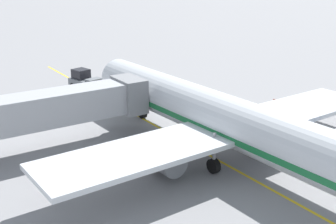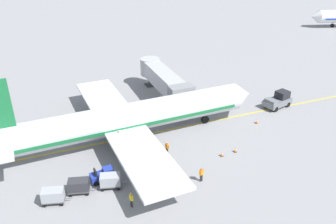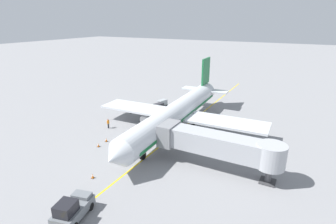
# 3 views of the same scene
# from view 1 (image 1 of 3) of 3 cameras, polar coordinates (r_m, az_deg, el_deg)

# --- Properties ---
(ground_plane) EXTENTS (400.00, 400.00, 0.00)m
(ground_plane) POSITION_cam_1_polar(r_m,az_deg,el_deg) (34.22, 6.87, -6.43)
(ground_plane) COLOR gray
(gate_lead_in_line) EXTENTS (0.24, 80.00, 0.01)m
(gate_lead_in_line) POSITION_cam_1_polar(r_m,az_deg,el_deg) (34.22, 6.87, -6.42)
(gate_lead_in_line) COLOR gold
(gate_lead_in_line) RESTS_ON ground
(parked_airliner) EXTENTS (30.19, 37.31, 10.63)m
(parked_airliner) POSITION_cam_1_polar(r_m,az_deg,el_deg) (33.82, 7.09, -0.91)
(parked_airliner) COLOR silver
(parked_airliner) RESTS_ON ground
(jet_bridge) EXTENTS (15.98, 3.50, 4.98)m
(jet_bridge) POSITION_cam_1_polar(r_m,az_deg,el_deg) (36.48, -14.69, 0.52)
(jet_bridge) COLOR #A8AAAF
(jet_bridge) RESTS_ON ground
(pushback_tractor) EXTENTS (3.15, 4.79, 2.40)m
(pushback_tractor) POSITION_cam_1_polar(r_m,az_deg,el_deg) (54.07, -10.69, 4.01)
(pushback_tractor) COLOR slate
(pushback_tractor) RESTS_ON ground
(baggage_tug_lead) EXTENTS (1.47, 2.59, 1.62)m
(baggage_tug_lead) POSITION_cam_1_polar(r_m,az_deg,el_deg) (36.59, 20.22, -4.58)
(baggage_tug_lead) COLOR #1E339E
(baggage_tug_lead) RESTS_ON ground
(baggage_cart_front) EXTENTS (1.84, 2.98, 1.58)m
(baggage_cart_front) POSITION_cam_1_polar(r_m,az_deg,el_deg) (37.90, 21.06, -3.50)
(baggage_cart_front) COLOR #4C4C51
(baggage_cart_front) RESTS_ON ground
(ground_crew_wing_walker) EXTENTS (0.30, 0.73, 1.69)m
(ground_crew_wing_walker) POSITION_cam_1_polar(r_m,az_deg,el_deg) (45.31, 13.61, 0.79)
(ground_crew_wing_walker) COLOR #232328
(ground_crew_wing_walker) RESTS_ON ground
(ground_crew_loader) EXTENTS (0.70, 0.37, 1.69)m
(ground_crew_loader) POSITION_cam_1_polar(r_m,az_deg,el_deg) (40.14, 9.03, -1.22)
(ground_crew_loader) COLOR #232328
(ground_crew_loader) RESTS_ON ground
(safety_cone_nose_left) EXTENTS (0.36, 0.36, 0.59)m
(safety_cone_nose_left) POSITION_cam_1_polar(r_m,az_deg,el_deg) (47.71, 5.00, 1.31)
(safety_cone_nose_left) COLOR black
(safety_cone_nose_left) RESTS_ON ground
(safety_cone_nose_right) EXTENTS (0.36, 0.36, 0.59)m
(safety_cone_nose_right) POSITION_cam_1_polar(r_m,az_deg,el_deg) (46.35, 6.70, 0.73)
(safety_cone_nose_right) COLOR black
(safety_cone_nose_right) RESTS_ON ground
(safety_cone_wing_tip) EXTENTS (0.36, 0.36, 0.59)m
(safety_cone_wing_tip) POSITION_cam_1_polar(r_m,az_deg,el_deg) (50.32, -4.46, 2.24)
(safety_cone_wing_tip) COLOR black
(safety_cone_wing_tip) RESTS_ON ground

